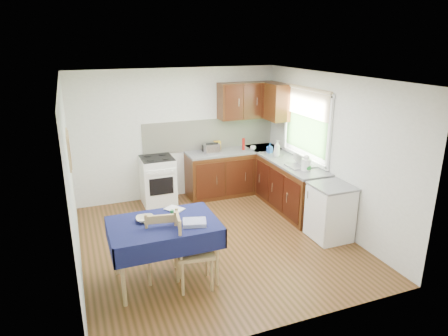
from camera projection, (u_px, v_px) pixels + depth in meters
name	position (u px, v px, depth m)	size (l,w,h in m)	color
floor	(216.00, 241.00, 6.24)	(4.20, 4.20, 0.00)	#442F12
ceiling	(215.00, 78.00, 5.46)	(4.00, 4.20, 0.02)	white
wall_back	(178.00, 134.00, 7.71)	(4.00, 0.02, 2.50)	silver
wall_front	(287.00, 223.00, 3.99)	(4.00, 0.02, 2.50)	silver
wall_left	(70.00, 181.00, 5.16)	(0.02, 4.20, 2.50)	silver
wall_right	(330.00, 151.00, 6.54)	(0.02, 4.20, 2.50)	silver
base_cabinets	(259.00, 179.00, 7.68)	(1.90, 2.30, 0.86)	#361909
worktop_back	(234.00, 151.00, 7.92)	(1.90, 0.60, 0.04)	slate
worktop_right	(292.00, 164.00, 7.13)	(0.60, 1.70, 0.04)	slate
worktop_corner	(263.00, 148.00, 8.14)	(0.60, 0.60, 0.04)	slate
splashback	(210.00, 134.00, 7.94)	(2.70, 0.02, 0.60)	#EEE8C9
upper_cabinets	(257.00, 101.00, 7.78)	(1.20, 0.85, 0.70)	#361909
stove	(158.00, 181.00, 7.52)	(0.60, 0.61, 0.92)	white
window	(306.00, 119.00, 7.02)	(0.04, 1.48, 1.26)	#2D5322
fridge	(330.00, 212.00, 6.20)	(0.58, 0.60, 0.89)	white
corkboard	(69.00, 149.00, 5.33)	(0.04, 0.62, 0.47)	tan
dining_table	(164.00, 230.00, 5.01)	(1.35, 0.91, 0.82)	#0F113C
chair_far	(162.00, 243.00, 5.09)	(0.51, 0.51, 0.99)	tan
chair_near	(191.00, 248.00, 4.94)	(0.51, 0.51, 1.01)	tan
toaster	(212.00, 149.00, 7.63)	(0.28, 0.17, 0.22)	silver
sandwich_press	(211.00, 148.00, 7.77)	(0.28, 0.25, 0.17)	black
sauce_bottle	(243.00, 144.00, 7.90)	(0.05, 0.05, 0.23)	red
yellow_packet	(217.00, 145.00, 7.93)	(0.13, 0.09, 0.17)	gold
dish_rack	(301.00, 165.00, 6.90)	(0.45, 0.35, 0.21)	gray
kettle	(306.00, 164.00, 6.67)	(0.16, 0.16, 0.27)	white
cup	(253.00, 148.00, 7.91)	(0.11, 0.11, 0.09)	silver
soap_bottle_a	(277.00, 148.00, 7.44)	(0.12, 0.12, 0.31)	white
soap_bottle_b	(270.00, 148.00, 7.70)	(0.09, 0.09, 0.19)	blue
soap_bottle_c	(308.00, 166.00, 6.66)	(0.13, 0.13, 0.16)	#248631
plate_bowl	(145.00, 219.00, 5.02)	(0.22, 0.22, 0.05)	beige
book	(170.00, 211.00, 5.28)	(0.18, 0.24, 0.02)	white
spice_jar	(172.00, 214.00, 5.11)	(0.05, 0.05, 0.10)	#238138
tea_towel	(194.00, 223.00, 4.93)	(0.28, 0.22, 0.05)	navy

